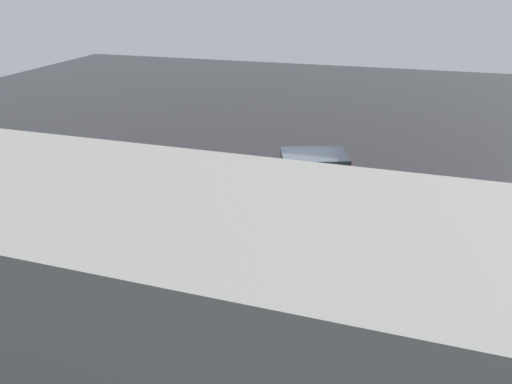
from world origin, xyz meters
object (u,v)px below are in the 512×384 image
sign_post (113,206)px  pedestrian (139,203)px  moving_hatchback (307,180)px  fire_hydrant (175,217)px

sign_post → pedestrian: bearing=-90.6°
moving_hatchback → pedestrian: size_ratio=2.61×
moving_hatchback → sign_post: bearing=41.1°
pedestrian → sign_post: size_ratio=0.68×
moving_hatchback → fire_hydrant: 4.97m
moving_hatchback → sign_post: sign_post is taller
moving_hatchback → fire_hydrant: size_ratio=5.28×
moving_hatchback → sign_post: size_ratio=1.76×
moving_hatchback → fire_hydrant: moving_hatchback is taller
moving_hatchback → sign_post: 6.86m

